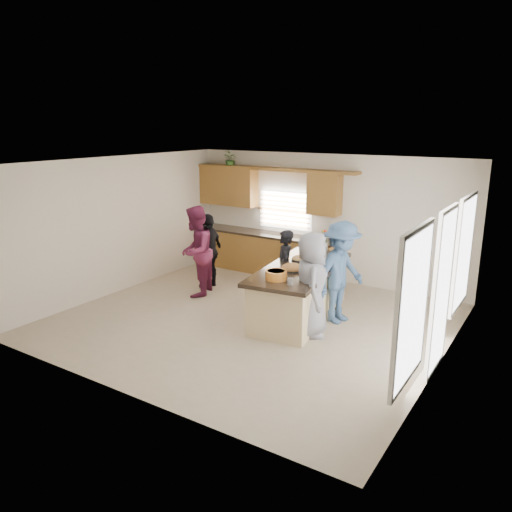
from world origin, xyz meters
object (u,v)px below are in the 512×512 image
Objects in this scene: salad_bowl at (276,275)px; woman_left_back at (284,269)px; woman_left_mid at (196,251)px; woman_left_front at (209,251)px; island at (300,293)px; woman_right_back at (341,273)px; woman_right_front at (311,285)px.

salad_bowl is 1.36m from woman_left_back.
woman_left_mid reaches higher than woman_left_back.
woman_left_front is at bearing 168.82° from woman_left_mid.
island is 2.39m from woman_left_mid.
island is 0.85m from woman_right_back.
woman_left_back reaches higher than island.
salad_bowl is 0.60m from woman_right_front.
woman_right_front reaches higher than woman_left_front.
woman_right_front reaches higher than salad_bowl.
woman_left_front is (-2.44, 1.35, -0.23)m from salad_bowl.
woman_right_front is at bearing -57.33° from island.
salad_bowl is 1.27m from woman_right_back.
woman_left_mid is at bearing -1.59° from woman_left_front.
woman_left_back is 1.91m from woman_left_front.
woman_left_back is at bearing 95.58° from woman_right_back.
woman_right_back reaches higher than woman_right_front.
woman_right_front is (2.87, -0.55, -0.05)m from woman_left_mid.
woman_left_front reaches higher than salad_bowl.
woman_left_back is at bearing 139.72° from island.
salad_bowl is at bearing -10.04° from woman_left_back.
woman_left_mid reaches higher than woman_left_front.
woman_left_mid is at bearing 174.24° from island.
woman_right_back is 0.81m from woman_right_front.
island is 1.89× the size of woman_left_back.
woman_left_front is at bearing 97.74° from woman_right_back.
woman_left_front is at bearing 161.64° from island.
woman_left_back is 0.85× the size of woman_right_front.
salad_bowl is 2.80m from woman_left_front.
woman_left_mid reaches higher than woman_right_front.
woman_left_mid is 1.05× the size of woman_right_front.
woman_left_mid reaches higher than salad_bowl.
woman_left_back is at bearing 76.05° from woman_left_front.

